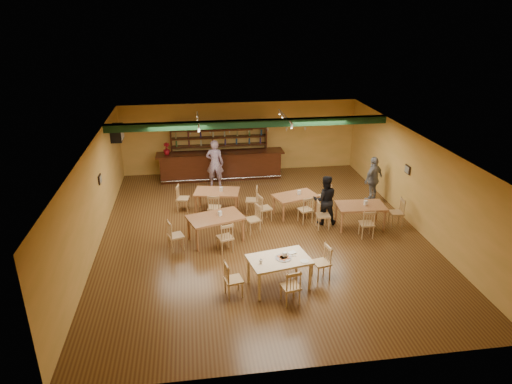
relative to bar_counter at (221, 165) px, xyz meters
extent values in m
plane|color=#4F2F16|center=(0.92, -5.15, -0.56)|extent=(12.00, 12.00, 0.00)
cube|color=black|center=(0.92, -2.35, 2.31)|extent=(10.00, 0.30, 0.25)
cube|color=silver|center=(-0.88, -1.75, 2.38)|extent=(0.05, 2.50, 0.05)
cube|color=silver|center=(2.32, -1.75, 2.38)|extent=(0.05, 2.50, 0.05)
cube|color=silver|center=(-3.88, -0.95, 1.79)|extent=(0.34, 0.70, 0.48)
cube|color=black|center=(-4.05, -4.15, 1.14)|extent=(0.04, 0.34, 0.28)
cube|color=black|center=(5.89, -4.65, 1.14)|extent=(0.04, 0.34, 0.28)
cube|color=#37190B|center=(0.00, 0.00, 0.00)|extent=(5.23, 0.85, 1.13)
cube|color=#37190B|center=(0.00, 0.63, 0.57)|extent=(4.05, 0.40, 2.28)
imported|color=maroon|center=(-2.17, 0.00, 0.81)|extent=(0.35, 0.35, 0.49)
cube|color=#9A6036|center=(-0.37, -3.33, -0.18)|extent=(1.68, 1.20, 0.77)
cube|color=#9A6036|center=(2.28, -3.97, -0.21)|extent=(1.63, 1.25, 0.72)
cube|color=#9A6036|center=(-0.55, -5.51, -0.16)|extent=(1.85, 1.43, 0.81)
cube|color=#9A6036|center=(4.16, -5.21, -0.18)|extent=(1.59, 1.01, 0.77)
cube|color=#D1B18C|center=(0.89, -8.23, -0.16)|extent=(1.68, 1.26, 0.82)
cylinder|color=silver|center=(1.00, -8.23, 0.26)|extent=(0.44, 0.44, 0.01)
cylinder|color=#EAE5C6|center=(0.41, -8.39, 0.31)|extent=(0.09, 0.09, 0.11)
cube|color=white|center=(1.28, -8.01, 0.27)|extent=(0.24, 0.22, 0.03)
cube|color=silver|center=(1.17, -8.18, 0.27)|extent=(0.32, 0.10, 0.00)
cylinder|color=white|center=(1.49, -8.45, 0.26)|extent=(0.26, 0.26, 0.01)
imported|color=#724392|center=(-0.28, -0.83, 0.38)|extent=(0.76, 0.57, 1.90)
imported|color=black|center=(3.08, -4.77, 0.27)|extent=(0.87, 0.71, 1.67)
imported|color=gray|center=(5.36, -3.21, 0.29)|extent=(1.06, 0.91, 1.71)
camera|label=1|loc=(-1.11, -18.09, 6.16)|focal=32.12mm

